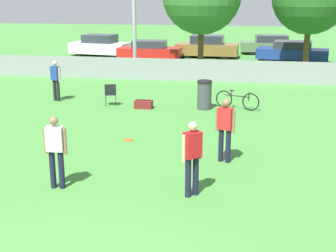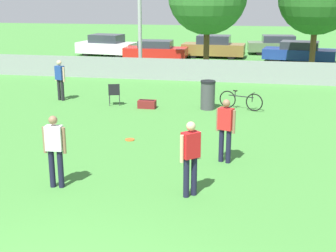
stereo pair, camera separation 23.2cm
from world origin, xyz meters
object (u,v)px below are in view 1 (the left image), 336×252
at_px(player_receiver_white, 56,148).
at_px(frisbee_disc, 128,140).
at_px(gear_bag_sideline, 144,104).
at_px(parked_car_blue, 292,52).
at_px(parked_car_tan, 207,47).
at_px(bicycle_sideline, 237,100).
at_px(folding_chair_sideline, 111,93).
at_px(player_thrower_red, 225,126).
at_px(spectator_in_blue, 56,78).
at_px(trash_bin, 204,95).
at_px(parked_car_olive, 271,45).
at_px(parked_car_white, 100,46).
at_px(player_defender_red, 192,154).
at_px(parked_car_red, 150,50).

height_order(player_receiver_white, frisbee_disc, player_receiver_white).
bearing_deg(gear_bag_sideline, parked_car_blue, 64.40).
height_order(parked_car_tan, parked_car_blue, parked_car_tan).
relative_size(frisbee_disc, bicycle_sideline, 0.17).
bearing_deg(folding_chair_sideline, bicycle_sideline, 167.18).
height_order(player_thrower_red, spectator_in_blue, player_thrower_red).
bearing_deg(player_receiver_white, trash_bin, 68.70).
bearing_deg(bicycle_sideline, parked_car_olive, 102.85).
xyz_separation_m(trash_bin, parked_car_olive, (3.15, 17.44, 0.12)).
distance_m(player_thrower_red, parked_car_white, 22.45).
xyz_separation_m(player_receiver_white, gear_bag_sideline, (0.25, 7.76, -0.80)).
bearing_deg(trash_bin, frisbee_disc, -113.39).
xyz_separation_m(player_thrower_red, parked_car_blue, (3.27, 19.24, -0.30)).
bearing_deg(parked_car_blue, parked_car_olive, 115.87).
distance_m(player_defender_red, gear_bag_sideline, 8.20).
height_order(folding_chair_sideline, parked_car_olive, parked_car_olive).
height_order(player_defender_red, gear_bag_sideline, player_defender_red).
height_order(trash_bin, gear_bag_sideline, trash_bin).
bearing_deg(trash_bin, player_defender_red, -86.52).
height_order(bicycle_sideline, trash_bin, trash_bin).
bearing_deg(player_receiver_white, frisbee_disc, 75.92).
distance_m(player_receiver_white, parked_car_red, 20.99).
bearing_deg(parked_car_tan, trash_bin, -83.33).
bearing_deg(trash_bin, parked_car_blue, 72.30).
bearing_deg(player_thrower_red, trash_bin, 120.38).
height_order(player_defender_red, bicycle_sideline, player_defender_red).
distance_m(player_thrower_red, gear_bag_sideline, 6.42).
bearing_deg(parked_car_tan, player_defender_red, -83.75).
xyz_separation_m(player_receiver_white, parked_car_olive, (5.69, 25.46, -0.29)).
relative_size(spectator_in_blue, parked_car_white, 0.38).
bearing_deg(parked_car_blue, parked_car_white, -175.33).
xyz_separation_m(folding_chair_sideline, trash_bin, (3.65, 0.06, 0.04)).
height_order(player_thrower_red, gear_bag_sideline, player_thrower_red).
height_order(folding_chair_sideline, parked_car_red, parked_car_red).
distance_m(player_defender_red, parked_car_red, 21.44).
height_order(player_thrower_red, parked_car_olive, player_thrower_red).
bearing_deg(bicycle_sideline, player_defender_red, -76.05).
bearing_deg(frisbee_disc, parked_car_tan, 88.08).
relative_size(gear_bag_sideline, parked_car_tan, 0.16).
height_order(trash_bin, parked_car_tan, parked_car_tan).
relative_size(gear_bag_sideline, parked_car_red, 0.16).
relative_size(spectator_in_blue, gear_bag_sideline, 2.45).
bearing_deg(player_receiver_white, parked_car_olive, 73.69).
xyz_separation_m(spectator_in_blue, parked_car_tan, (4.84, 14.48, -0.22)).
relative_size(bicycle_sideline, parked_car_olive, 0.38).
distance_m(spectator_in_blue, frisbee_disc, 6.37).
height_order(trash_bin, parked_car_blue, parked_car_blue).
xyz_separation_m(spectator_in_blue, parked_car_olive, (9.21, 17.05, -0.26)).
relative_size(bicycle_sideline, parked_car_red, 0.41).
relative_size(player_thrower_red, parked_car_blue, 0.36).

